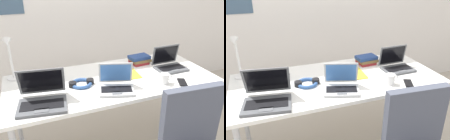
% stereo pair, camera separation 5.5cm
% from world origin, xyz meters
% --- Properties ---
extents(desk, '(1.80, 0.80, 0.74)m').
position_xyz_m(desk, '(0.00, 0.00, 0.68)').
color(desk, white).
rests_on(desk, ground_plane).
extents(desk_lamp, '(0.12, 0.18, 0.40)m').
position_xyz_m(desk_lamp, '(-0.80, 0.28, 0.94)').
color(desk_lamp, white).
rests_on(desk_lamp, desk).
extents(laptop_back_left, '(0.29, 0.24, 0.21)m').
position_xyz_m(laptop_back_left, '(0.59, 0.00, 0.78)').
color(laptop_back_left, '#515459').
rests_on(laptop_back_left, desk).
extents(laptop_by_keyboard, '(0.33, 0.30, 0.20)m').
position_xyz_m(laptop_by_keyboard, '(-0.04, -0.20, 0.78)').
color(laptop_by_keyboard, '#B7BABC').
rests_on(laptop_by_keyboard, desk).
extents(laptop_back_right, '(0.38, 0.35, 0.24)m').
position_xyz_m(laptop_back_right, '(-0.61, -0.20, 0.79)').
color(laptop_back_right, '#515459').
rests_on(laptop_back_right, desk).
extents(computer_mouse, '(0.10, 0.11, 0.03)m').
position_xyz_m(computer_mouse, '(-0.43, 0.18, 0.76)').
color(computer_mouse, black).
rests_on(computer_mouse, desk).
extents(cell_phone, '(0.12, 0.15, 0.01)m').
position_xyz_m(cell_phone, '(0.52, -0.30, 0.74)').
color(cell_phone, black).
rests_on(cell_phone, desk).
extents(headphones, '(0.21, 0.18, 0.04)m').
position_xyz_m(headphones, '(-0.28, -0.03, 0.76)').
color(headphones, '#335999').
rests_on(headphones, desk).
extents(pill_bottle, '(0.04, 0.04, 0.08)m').
position_xyz_m(pill_bottle, '(-0.55, 0.21, 0.78)').
color(pill_bottle, gold).
rests_on(pill_bottle, desk).
extents(book_stack, '(0.21, 0.17, 0.08)m').
position_xyz_m(book_stack, '(0.38, 0.22, 0.78)').
color(book_stack, maroon).
rests_on(book_stack, desk).
extents(paper_folder_far_corner, '(0.25, 0.32, 0.01)m').
position_xyz_m(paper_folder_far_corner, '(0.15, 0.07, 0.74)').
color(paper_folder_far_corner, gold).
rests_on(paper_folder_far_corner, desk).
extents(coffee_mug, '(0.11, 0.08, 0.09)m').
position_xyz_m(coffee_mug, '(0.38, -0.25, 0.78)').
color(coffee_mug, white).
rests_on(coffee_mug, desk).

